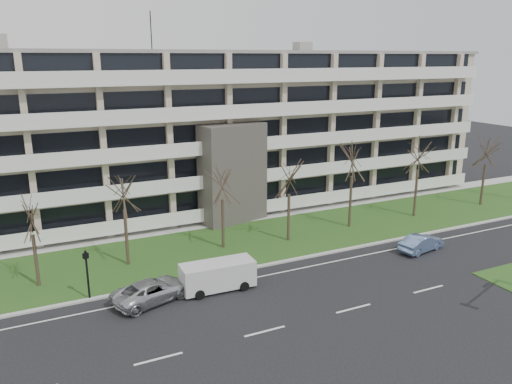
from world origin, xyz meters
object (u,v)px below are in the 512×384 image
pedestrian_signal (87,269)px  silver_pickup (152,291)px  blue_sedan (421,243)px  white_van (219,273)px

pedestrian_signal → silver_pickup: bearing=-53.3°
blue_sedan → white_van: (-16.69, 0.68, 0.45)m
pedestrian_signal → blue_sedan: bearing=-31.5°
silver_pickup → blue_sedan: bearing=-110.1°
white_van → blue_sedan: bearing=-0.1°
blue_sedan → white_van: size_ratio=0.83×
silver_pickup → white_van: bearing=-110.8°
white_van → pedestrian_signal: pedestrian_signal is taller
blue_sedan → pedestrian_signal: 24.74m
silver_pickup → pedestrian_signal: bearing=44.1°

